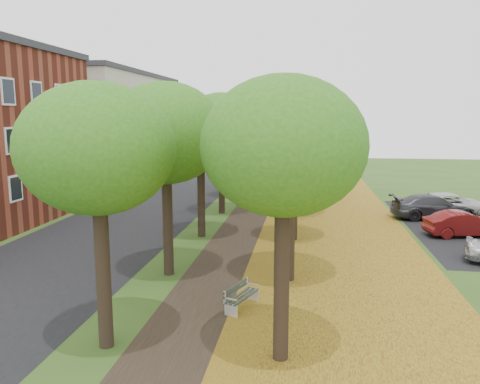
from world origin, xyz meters
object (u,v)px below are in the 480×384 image
(car_grey, at_px, (433,207))
(car_white, at_px, (451,205))
(car_red, at_px, (464,224))
(bench, at_px, (241,296))

(car_grey, bearing_deg, car_white, -70.12)
(car_red, bearing_deg, car_grey, -4.41)
(car_grey, relative_size, car_white, 0.93)
(bench, xyz_separation_m, car_white, (11.10, 15.74, 0.35))
(car_grey, distance_m, car_white, 1.39)
(car_red, xyz_separation_m, car_grey, (-0.47, 4.27, 0.08))
(car_red, distance_m, car_grey, 4.29)
(car_grey, height_order, car_white, car_white)
(bench, xyz_separation_m, car_red, (10.35, 10.83, 0.26))
(bench, xyz_separation_m, car_grey, (9.88, 15.10, 0.33))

